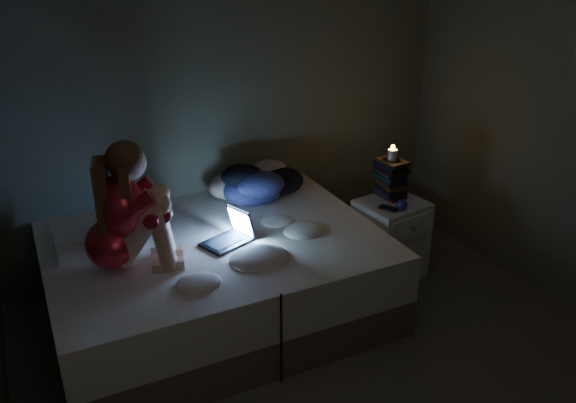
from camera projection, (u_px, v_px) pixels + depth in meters
floor at (357, 395)px, 3.35m from camera, size 3.60×3.80×0.02m
wall_back at (229, 98)px, 4.38m from camera, size 3.60×0.02×2.60m
bed at (217, 277)px, 3.95m from camera, size 2.14×1.60×0.59m
pillow at (93, 238)px, 3.70m from camera, size 0.46×0.33×0.13m
woman at (108, 208)px, 3.32m from camera, size 0.55×0.42×0.80m
laptop at (226, 228)px, 3.73m from camera, size 0.37×0.32×0.22m
clothes_pile at (253, 181)px, 4.34m from camera, size 0.62×0.55×0.31m
nightstand at (390, 239)px, 4.42m from camera, size 0.52×0.47×0.62m
book_stack at (391, 178)px, 4.33m from camera, size 0.19×0.25×0.31m
candle at (392, 153)px, 4.25m from camera, size 0.07×0.07×0.08m
phone at (386, 208)px, 4.19m from camera, size 0.12×0.16×0.01m
blue_orb at (399, 205)px, 4.15m from camera, size 0.08×0.08×0.08m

